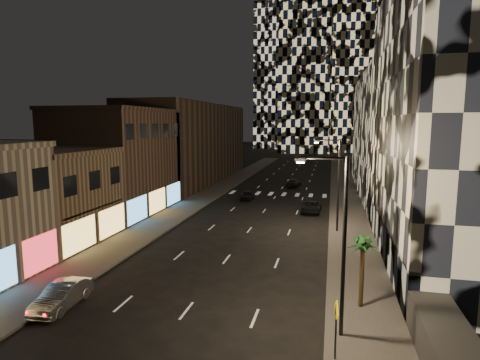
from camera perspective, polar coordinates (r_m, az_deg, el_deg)
The scene contains 20 objects.
sidewalk_left at distance 63.02m, azimuth -3.71°, elevation -1.57°, with size 4.00×120.00×0.15m, color #47443F.
sidewalk_right at distance 60.47m, azimuth 14.77°, elevation -2.24°, with size 4.00×120.00×0.15m, color #47443F.
curb_left at distance 62.46m, azimuth -1.87°, elevation -1.64°, with size 0.20×120.00×0.15m, color #4C4C47.
curb_right at distance 60.43m, azimuth 12.78°, elevation -2.18°, with size 0.20×120.00×0.15m, color #4C4C47.
retail_tan at distance 39.92m, azimuth -25.87°, elevation -2.35°, with size 10.00×10.00×8.00m, color brown.
retail_brown at distance 49.89m, azimuth -17.03°, elevation 2.39°, with size 10.00×15.00×12.00m, color #4E3B2C.
retail_filler_left at distance 73.90m, azimuth -6.76°, elevation 5.23°, with size 10.00×40.00×14.00m, color #4E3B2C.
midrise_base at distance 35.49m, azimuth 19.81°, elevation -7.38°, with size 0.60×25.00×3.00m, color #383838.
plinth_right at distance 20.65m, azimuth 27.50°, elevation -20.89°, with size 2.00×8.00×2.00m, color #383838.
midrise_filler_right at distance 67.61m, azimuth 23.42°, elevation 6.05°, with size 16.00×40.00×18.00m, color #232326.
tower_left_back at distance 182.40m, azimuth 6.80°, elevation 23.80°, with size 24.00×24.00×120.00m, color black.
tower_center_low at distance 154.26m, azimuth 9.61°, elevation 21.86°, with size 18.00×18.00×95.00m, color black.
streetlight_near at distance 20.22m, azimuth 13.95°, elevation -7.47°, with size 2.55×0.25×9.00m.
streetlight_far at distance 39.86m, azimuth 13.52°, elevation 0.20°, with size 2.55×0.25×9.00m.
car_silver_parked at distance 26.41m, azimuth -23.99°, elevation -14.81°, with size 1.53×4.38×1.44m, color gray.
car_dark_midlane at distance 55.97m, azimuth 1.02°, elevation -2.19°, with size 1.55×3.85×1.31m, color black.
car_dark_oncoming at distance 68.20m, azimuth 7.63°, elevation -0.39°, with size 1.84×4.51×1.31m, color black.
car_dark_rightlane at distance 48.82m, azimuth 10.09°, elevation -3.85°, with size 2.18×4.72×1.31m, color black.
ped_sign at distance 19.36m, azimuth 13.52°, elevation -18.66°, with size 0.15×0.93×2.79m.
palm_tree at distance 24.16m, azimuth 17.08°, elevation -9.36°, with size 2.10×2.13×4.17m.
Camera 1 is at (7.88, -9.49, 10.72)m, focal length 30.00 mm.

